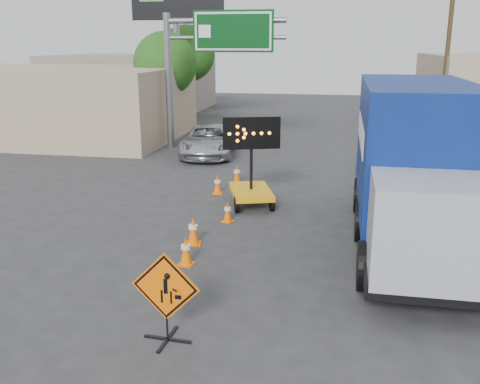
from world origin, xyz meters
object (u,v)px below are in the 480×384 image
(arrow_board, at_px, (251,186))
(box_truck, at_px, (414,174))
(construction_sign, at_px, (166,295))
(pickup_truck, at_px, (209,140))

(arrow_board, distance_m, box_truck, 5.77)
(construction_sign, bearing_deg, box_truck, 54.17)
(pickup_truck, bearing_deg, construction_sign, -85.22)
(construction_sign, height_order, box_truck, box_truck)
(construction_sign, height_order, arrow_board, arrow_board)
(arrow_board, xyz_separation_m, pickup_truck, (-3.44, 7.97, 0.05))
(arrow_board, relative_size, box_truck, 0.33)
(construction_sign, relative_size, box_truck, 0.19)
(construction_sign, xyz_separation_m, arrow_board, (0.09, 8.79, -0.25))
(box_truck, bearing_deg, arrow_board, 150.47)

